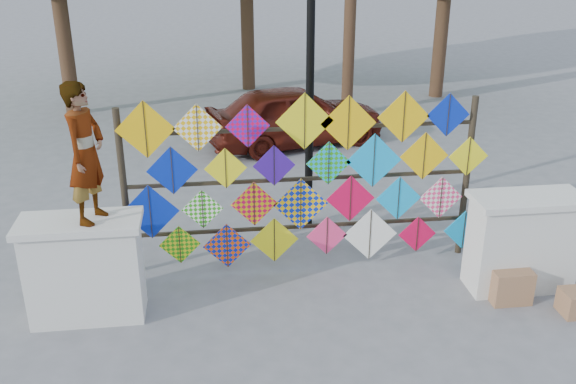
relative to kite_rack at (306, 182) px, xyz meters
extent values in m
plane|color=gray|center=(-0.06, -0.73, -1.24)|extent=(80.00, 80.00, 0.00)
cube|color=silver|center=(-2.76, -0.93, -0.64)|extent=(1.30, 0.55, 1.20)
cube|color=silver|center=(-2.76, -0.93, 0.00)|extent=(1.40, 0.65, 0.08)
cube|color=silver|center=(2.64, -0.93, -0.64)|extent=(1.30, 0.55, 1.20)
cube|color=silver|center=(2.64, -0.93, 0.00)|extent=(1.40, 0.65, 0.08)
cylinder|color=black|center=(-2.36, 0.07, -0.09)|extent=(0.09, 0.09, 2.30)
cylinder|color=black|center=(2.24, 0.07, -0.09)|extent=(0.09, 0.09, 2.30)
cube|color=black|center=(-0.06, 0.07, -0.69)|extent=(4.60, 0.04, 0.04)
cube|color=black|center=(-0.06, 0.07, 0.01)|extent=(4.60, 0.04, 0.04)
cube|color=black|center=(-0.06, 0.07, 0.71)|extent=(4.60, 0.04, 0.04)
cube|color=#FCBA0A|center=(-2.02, 0.01, 0.79)|extent=(0.74, 0.01, 0.74)
cube|color=black|center=(-2.02, 0.00, 0.79)|extent=(0.01, 0.01, 0.73)
cube|color=white|center=(-1.38, 0.01, 0.79)|extent=(0.62, 0.01, 0.62)
cube|color=black|center=(-1.38, 0.00, 0.79)|extent=(0.01, 0.01, 0.61)
cube|color=#D9093E|center=(-0.76, 0.01, 0.79)|extent=(0.57, 0.01, 0.57)
cube|color=black|center=(-0.76, 0.00, 0.79)|extent=(0.01, 0.01, 0.56)
cube|color=yellow|center=(-0.03, 0.01, 0.82)|extent=(0.75, 0.01, 0.75)
cube|color=black|center=(-0.03, 0.00, 0.82)|extent=(0.01, 0.01, 0.73)
cube|color=#FCBA0A|center=(0.54, 0.01, 0.78)|extent=(0.73, 0.01, 0.73)
cube|color=black|center=(0.54, 0.00, 0.78)|extent=(0.01, 0.01, 0.72)
cube|color=#FCBA0A|center=(1.26, 0.01, 0.83)|extent=(0.69, 0.01, 0.69)
cube|color=black|center=(1.26, 0.00, 0.83)|extent=(0.01, 0.01, 0.68)
cube|color=#0723B1|center=(1.86, 0.01, 0.84)|extent=(0.58, 0.01, 0.58)
cube|color=black|center=(1.86, 0.00, 0.84)|extent=(0.01, 0.01, 0.57)
cube|color=#0723B1|center=(-1.73, -0.03, 0.25)|extent=(0.65, 0.01, 0.65)
cube|color=black|center=(-1.73, -0.04, 0.25)|extent=(0.01, 0.01, 0.64)
cube|color=yellow|center=(-1.06, -0.03, 0.25)|extent=(0.55, 0.01, 0.55)
cube|color=black|center=(-1.06, -0.04, 0.25)|extent=(0.01, 0.01, 0.54)
cube|color=#4917B0|center=(-0.43, -0.03, 0.26)|extent=(0.55, 0.01, 0.55)
cube|color=black|center=(-0.43, -0.04, 0.26)|extent=(0.01, 0.01, 0.54)
cube|color=#0AA3EB|center=(0.28, -0.03, 0.26)|extent=(0.59, 0.01, 0.59)
cube|color=black|center=(0.28, -0.04, 0.26)|extent=(0.01, 0.01, 0.58)
cube|color=#0AA3EB|center=(0.89, -0.03, 0.27)|extent=(0.74, 0.01, 0.74)
cube|color=black|center=(0.89, -0.04, 0.27)|extent=(0.01, 0.01, 0.73)
cube|color=#FCBA0A|center=(1.57, -0.03, 0.30)|extent=(0.66, 0.01, 0.66)
cube|color=black|center=(1.57, -0.04, 0.30)|extent=(0.01, 0.01, 0.65)
cube|color=yellow|center=(2.18, -0.03, 0.26)|extent=(0.55, 0.01, 0.55)
cube|color=black|center=(2.18, -0.04, 0.26)|extent=(0.01, 0.01, 0.54)
cube|color=#0723B1|center=(-2.05, -0.07, -0.29)|extent=(0.75, 0.01, 0.75)
cube|color=black|center=(-2.05, -0.08, -0.29)|extent=(0.01, 0.01, 0.74)
cube|color=white|center=(-1.38, -0.07, -0.29)|extent=(0.54, 0.01, 0.54)
cube|color=black|center=(-1.38, -0.08, -0.29)|extent=(0.01, 0.01, 0.53)
cube|color=#D9093E|center=(-0.70, -0.07, -0.25)|extent=(0.62, 0.01, 0.62)
cube|color=black|center=(-0.70, -0.08, -0.25)|extent=(0.01, 0.01, 0.61)
cube|color=#FCBA0A|center=(-0.08, -0.07, -0.29)|extent=(0.74, 0.01, 0.74)
cube|color=black|center=(-0.08, -0.08, -0.29)|extent=(0.01, 0.01, 0.72)
cube|color=#D9093E|center=(0.59, -0.07, -0.25)|extent=(0.66, 0.01, 0.66)
cube|color=black|center=(0.59, -0.08, -0.25)|extent=(0.01, 0.01, 0.65)
cube|color=#0AA3EB|center=(1.25, -0.07, -0.28)|extent=(0.63, 0.01, 0.63)
cube|color=black|center=(1.25, -0.08, -0.28)|extent=(0.01, 0.01, 0.62)
cube|color=white|center=(1.84, -0.07, -0.30)|extent=(0.61, 0.01, 0.61)
cube|color=black|center=(1.84, -0.08, -0.30)|extent=(0.01, 0.01, 0.60)
cube|color=yellow|center=(-1.70, -0.11, -0.76)|extent=(0.55, 0.01, 0.55)
cube|color=black|center=(-1.70, -0.12, -0.76)|extent=(0.01, 0.01, 0.54)
cube|color=#FF5008|center=(-1.08, -0.11, -0.82)|extent=(0.65, 0.01, 0.65)
cube|color=black|center=(-1.08, -0.12, -0.82)|extent=(0.01, 0.01, 0.63)
cube|color=yellow|center=(-0.44, -0.11, -0.78)|extent=(0.65, 0.01, 0.65)
cube|color=black|center=(-0.44, -0.12, -0.78)|extent=(0.01, 0.01, 0.64)
cube|color=#FF3776|center=(0.27, -0.11, -0.76)|extent=(0.56, 0.01, 0.56)
cube|color=black|center=(0.27, -0.12, -0.76)|extent=(0.01, 0.01, 0.55)
cube|color=white|center=(0.87, -0.11, -0.78)|extent=(0.75, 0.01, 0.75)
cube|color=black|center=(0.87, -0.12, -0.78)|extent=(0.01, 0.01, 0.74)
cube|color=#D9093E|center=(1.54, -0.11, -0.82)|extent=(0.53, 0.01, 0.53)
cube|color=black|center=(1.54, -0.12, -0.82)|extent=(0.01, 0.01, 0.52)
cube|color=#0AA3EB|center=(2.21, -0.11, -0.79)|extent=(0.58, 0.01, 0.58)
cube|color=black|center=(2.21, -0.12, -0.79)|extent=(0.01, 0.01, 0.57)
cylinder|color=#4C3020|center=(-4.56, 8.27, 0.69)|extent=(0.36, 0.36, 3.85)
cylinder|color=#4C3020|center=(-0.06, 10.27, 0.83)|extent=(0.36, 0.36, 4.12)
cylinder|color=#4C3020|center=(4.94, 8.77, 0.55)|extent=(0.36, 0.36, 3.58)
imported|color=#99999E|center=(-2.59, -0.93, 0.84)|extent=(0.56, 0.68, 1.59)
imported|color=#4E150D|center=(0.56, 5.18, -0.60)|extent=(4.03, 2.49, 1.28)
cylinder|color=black|center=(0.24, 1.27, 0.86)|extent=(0.12, 0.12, 4.20)
cube|color=#946747|center=(2.39, -1.19, -1.02)|extent=(0.49, 0.44, 0.44)
cube|color=#946747|center=(3.06, -1.62, -1.08)|extent=(0.36, 0.33, 0.31)
camera|label=1|loc=(-1.23, -7.74, 3.16)|focal=40.00mm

